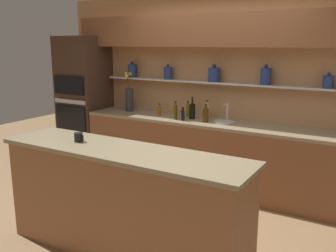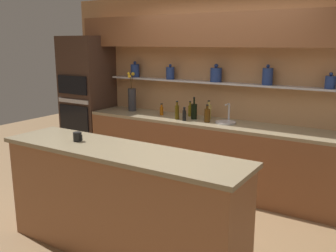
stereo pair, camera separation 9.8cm
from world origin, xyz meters
name	(u,v)px [view 2 (the right image)]	position (x,y,z in m)	size (l,w,h in m)	color
ground_plane	(162,224)	(0.00, 0.00, 0.00)	(12.00, 12.00, 0.00)	olive
back_wall_unit	(224,72)	(0.00, 1.53, 1.55)	(5.20, 0.44, 2.60)	tan
back_counter_unit	(208,154)	(-0.06, 1.24, 0.46)	(3.61, 0.62, 0.92)	brown
island_counter	(120,202)	(0.00, -0.69, 0.51)	(2.41, 0.61, 1.02)	#99603D
oven_tower	(88,101)	(-2.24, 1.24, 1.02)	(0.71, 0.64, 2.04)	#3D281E
flower_vase	(132,98)	(-1.40, 1.31, 1.12)	(0.12, 0.17, 0.59)	#2D2D33
sink_fixture	(226,121)	(0.17, 1.25, 0.95)	(0.27, 0.27, 0.25)	#B7B7BC
bottle_wine_0	(194,111)	(-0.30, 1.26, 1.03)	(0.08, 0.08, 0.30)	black
bottle_spirit_1	(209,111)	(-0.14, 1.38, 1.02)	(0.07, 0.07, 0.25)	tan
bottle_sauce_2	(162,110)	(-0.83, 1.26, 0.99)	(0.05, 0.05, 0.17)	#9E4C0A
bottle_sauce_3	(184,115)	(-0.36, 1.09, 1.00)	(0.05, 0.05, 0.18)	black
bottle_oil_4	(177,112)	(-0.48, 1.12, 1.02)	(0.06, 0.06, 0.25)	#47380A
bottle_oil_5	(190,110)	(-0.44, 1.40, 1.01)	(0.05, 0.05, 0.21)	brown
bottle_spirit_6	(207,115)	(-0.06, 1.17, 1.01)	(0.08, 0.08, 0.23)	#4C2D0C
coffee_mug	(77,137)	(-0.50, -0.69, 1.06)	(0.10, 0.08, 0.09)	black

